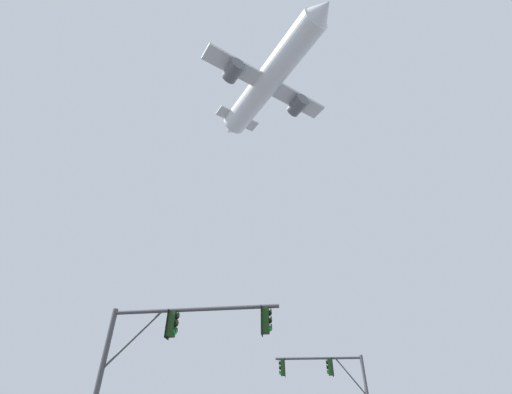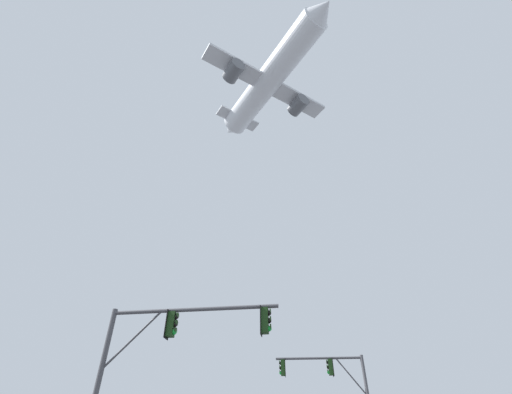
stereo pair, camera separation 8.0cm
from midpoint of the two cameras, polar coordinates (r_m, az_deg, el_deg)
signal_pole_near at (r=14.30m, az=-14.73°, el=-22.67°), size 6.59×0.62×6.23m
signal_pole_far at (r=24.54m, az=12.64°, el=-27.68°), size 5.48×0.52×6.49m
airplane at (r=48.87m, az=2.13°, el=18.62°), size 16.68×20.47×6.42m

